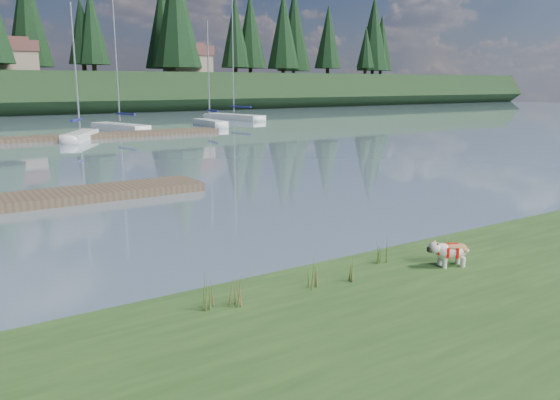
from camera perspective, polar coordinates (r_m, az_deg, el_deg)
ground at (r=40.15m, az=-26.77°, el=5.38°), size 200.00×200.00×0.00m
bulldog at (r=11.09m, az=17.42°, el=-5.03°), size 0.86×0.55×0.50m
dock_far at (r=40.40m, az=-23.96°, el=5.88°), size 26.00×2.20×0.30m
sailboat_bg_2 at (r=40.32m, az=-19.94°, el=6.45°), size 3.84×5.73×9.09m
sailboat_bg_3 at (r=47.16m, az=-16.77°, el=7.38°), size 3.33×7.55×10.98m
sailboat_bg_4 at (r=50.61m, az=-7.58°, el=8.08°), size 1.53×6.20×9.27m
sailboat_bg_5 at (r=59.18m, az=-5.34°, el=8.69°), size 3.79×9.01×12.55m
weed_0 at (r=8.81m, az=-4.57°, el=-9.34°), size 0.17×0.14×0.63m
weed_1 at (r=9.51m, az=3.39°, el=-7.77°), size 0.17×0.14×0.59m
weed_2 at (r=10.94m, az=10.42°, el=-5.38°), size 0.17×0.14×0.54m
weed_3 at (r=8.73m, az=-7.30°, el=-9.58°), size 0.17×0.14×0.64m
weed_4 at (r=9.91m, az=7.83°, el=-7.27°), size 0.17×0.14×0.49m
weed_5 at (r=11.87m, az=17.22°, el=-4.38°), size 0.17×0.14×0.52m
mud_lip at (r=9.91m, az=-5.26°, el=-10.24°), size 60.00×0.50×0.14m
conifer_5 at (r=82.32m, az=-20.02°, el=16.33°), size 3.96×3.96×10.35m
conifer_6 at (r=84.76m, az=-10.80°, el=18.83°), size 7.04×7.04×17.00m
conifer_7 at (r=93.40m, az=-3.14°, el=17.27°), size 5.28×5.28×13.20m
conifer_8 at (r=97.22m, az=5.05°, el=16.64°), size 4.62×4.62×11.77m
conifer_9 at (r=107.95m, az=9.75°, el=16.79°), size 5.94×5.94×14.62m
house_1 at (r=81.47m, az=-26.33°, el=13.38°), size 6.30×5.30×4.65m
house_2 at (r=85.92m, az=-9.61°, el=14.31°), size 6.30×5.30×4.65m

